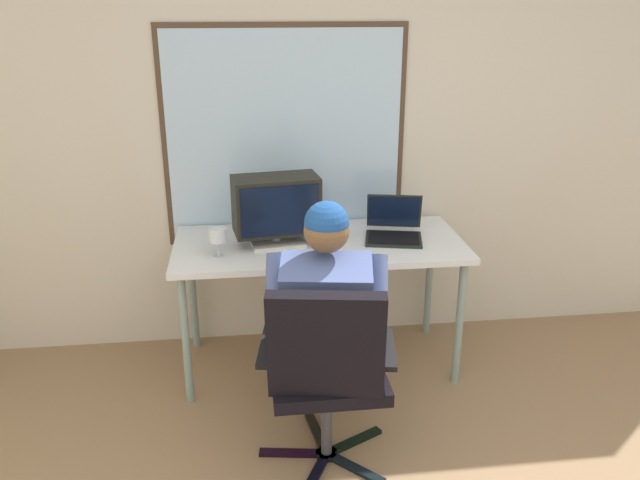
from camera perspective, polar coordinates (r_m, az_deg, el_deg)
wall_rear at (r=3.75m, az=2.45°, el=10.59°), size 5.52×0.08×2.69m
desk at (r=3.51m, az=-0.07°, el=-1.14°), size 1.57×0.70×0.76m
office_chair at (r=2.76m, az=0.58°, el=-11.12°), size 0.63×0.62×0.95m
person_seated at (r=2.93m, az=0.60°, el=-6.79°), size 0.57×0.82×1.23m
crt_monitor at (r=3.41m, az=-3.92°, el=3.03°), size 0.47×0.29×0.37m
laptop at (r=3.58m, az=6.56°, el=1.24°), size 0.37×0.38×0.22m
wine_glass at (r=3.29m, az=-9.07°, el=0.32°), size 0.09×0.09×0.15m
desk_speaker at (r=3.60m, az=0.98°, el=1.77°), size 0.09×0.09×0.15m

